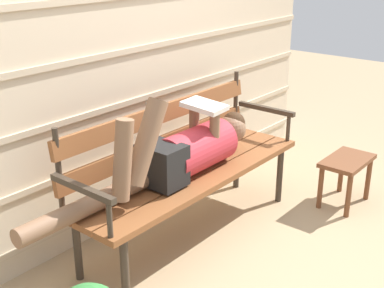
# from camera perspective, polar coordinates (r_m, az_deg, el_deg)

# --- Properties ---
(ground_plane) EXTENTS (12.00, 12.00, 0.00)m
(ground_plane) POSITION_cam_1_polar(r_m,az_deg,el_deg) (3.39, 0.95, -10.25)
(ground_plane) COLOR tan
(house_siding) EXTENTS (4.02, 0.08, 2.29)m
(house_siding) POSITION_cam_1_polar(r_m,az_deg,el_deg) (3.34, -6.81, 10.29)
(house_siding) COLOR beige
(house_siding) RESTS_ON ground
(park_bench) EXTENTS (1.74, 0.50, 0.90)m
(park_bench) POSITION_cam_1_polar(r_m,az_deg,el_deg) (3.24, -0.97, -1.94)
(park_bench) COLOR brown
(park_bench) RESTS_ON ground
(reclining_person) EXTENTS (1.71, 0.27, 0.57)m
(reclining_person) POSITION_cam_1_polar(r_m,az_deg,el_deg) (3.08, -1.17, -0.86)
(reclining_person) COLOR #B72D38
(footstool) EXTENTS (0.43, 0.26, 0.35)m
(footstool) POSITION_cam_1_polar(r_m,az_deg,el_deg) (3.84, 16.55, -2.55)
(footstool) COLOR brown
(footstool) RESTS_ON ground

